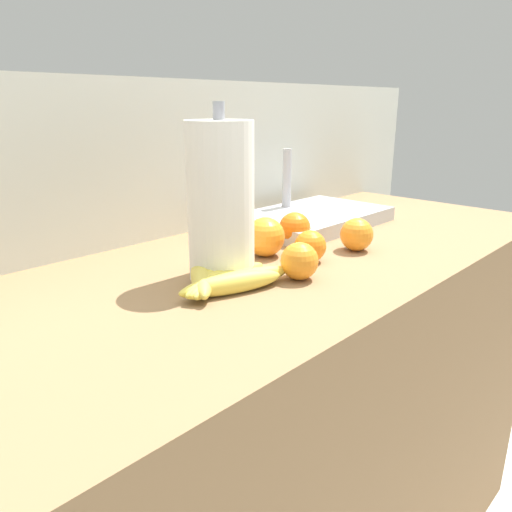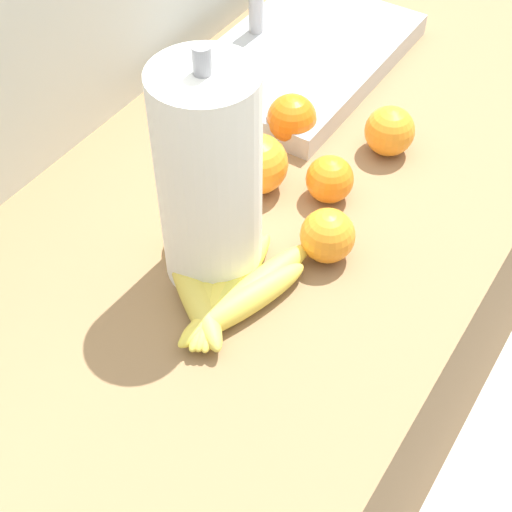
{
  "view_description": "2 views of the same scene",
  "coord_description": "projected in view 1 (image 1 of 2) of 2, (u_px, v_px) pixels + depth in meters",
  "views": [
    {
      "loc": [
        -0.79,
        -0.63,
        1.25
      ],
      "look_at": [
        -0.18,
        -0.04,
        0.98
      ],
      "focal_mm": 34.12,
      "sensor_mm": 36.0,
      "label": 1
    },
    {
      "loc": [
        -0.72,
        -0.38,
        1.64
      ],
      "look_at": [
        -0.2,
        -0.05,
        0.96
      ],
      "focal_mm": 52.85,
      "sensor_mm": 36.0,
      "label": 2
    }
  ],
  "objects": [
    {
      "name": "counter",
      "position": [
        294.0,
        435.0,
        1.19
      ],
      "size": [
        1.49,
        0.61,
        0.94
      ],
      "primitive_type": "cube",
      "color": "olive",
      "rests_on": "ground"
    },
    {
      "name": "wall_back",
      "position": [
        203.0,
        327.0,
        1.36
      ],
      "size": [
        1.89,
        0.06,
        1.3
      ],
      "primitive_type": "cube",
      "color": "silver",
      "rests_on": "ground"
    },
    {
      "name": "banana_bunch",
      "position": [
        221.0,
        279.0,
        0.83
      ],
      "size": [
        0.22,
        0.2,
        0.04
      ],
      "color": "#E6CC4C",
      "rests_on": "counter"
    },
    {
      "name": "orange_back_right",
      "position": [
        295.0,
        228.0,
        1.1
      ],
      "size": [
        0.07,
        0.07,
        0.07
      ],
      "primitive_type": "sphere",
      "color": "orange",
      "rests_on": "counter"
    },
    {
      "name": "orange_center",
      "position": [
        265.0,
        237.0,
        1.01
      ],
      "size": [
        0.08,
        0.08,
        0.08
      ],
      "primitive_type": "sphere",
      "color": "orange",
      "rests_on": "counter"
    },
    {
      "name": "orange_back_left",
      "position": [
        357.0,
        234.0,
        1.05
      ],
      "size": [
        0.07,
        0.07,
        0.07
      ],
      "primitive_type": "sphere",
      "color": "orange",
      "rests_on": "counter"
    },
    {
      "name": "orange_right",
      "position": [
        299.0,
        261.0,
        0.88
      ],
      "size": [
        0.07,
        0.07,
        0.07
      ],
      "primitive_type": "sphere",
      "color": "orange",
      "rests_on": "counter"
    },
    {
      "name": "orange_far_right",
      "position": [
        310.0,
        246.0,
        0.97
      ],
      "size": [
        0.06,
        0.06,
        0.06
      ],
      "primitive_type": "sphere",
      "color": "orange",
      "rests_on": "counter"
    },
    {
      "name": "paper_towel_roll",
      "position": [
        221.0,
        202.0,
        0.85
      ],
      "size": [
        0.12,
        0.12,
        0.31
      ],
      "color": "white",
      "rests_on": "counter"
    },
    {
      "name": "sink_basin",
      "position": [
        311.0,
        217.0,
        1.28
      ],
      "size": [
        0.4,
        0.26,
        0.19
      ],
      "color": "#B7BABF",
      "rests_on": "counter"
    }
  ]
}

